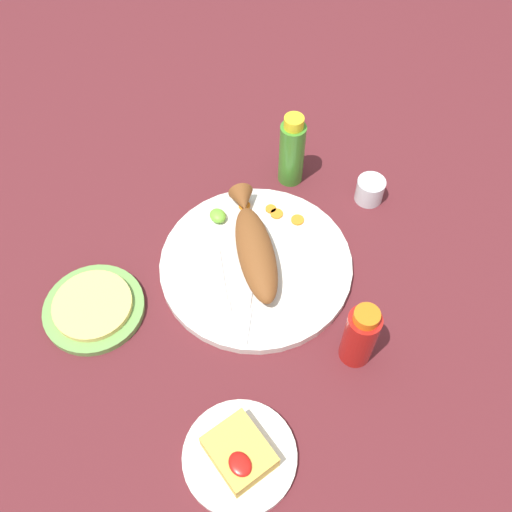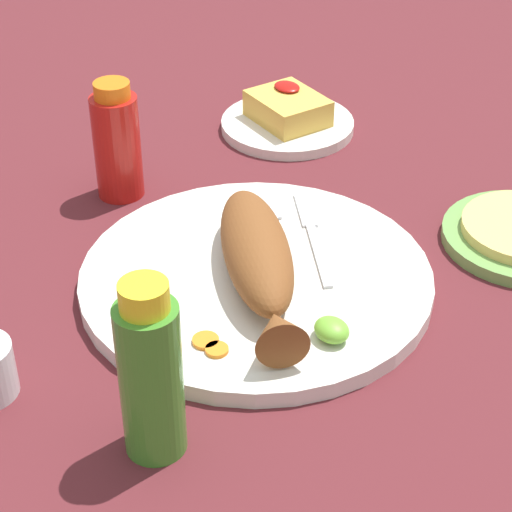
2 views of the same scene
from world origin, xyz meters
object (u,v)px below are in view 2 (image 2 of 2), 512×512
(fork_near, at_px, (273,222))
(hot_sauce_bottle_green, at_px, (151,374))
(side_plate_fries, at_px, (287,125))
(fried_fish, at_px, (259,259))
(main_plate, at_px, (256,279))
(hot_sauce_bottle_red, at_px, (117,143))
(fork_far, at_px, (312,231))

(fork_near, xyz_separation_m, hot_sauce_bottle_green, (-0.21, 0.26, 0.06))
(side_plate_fries, bearing_deg, fried_fish, 140.34)
(main_plate, xyz_separation_m, fork_near, (0.07, -0.07, 0.01))
(hot_sauce_bottle_green, height_order, side_plate_fries, hot_sauce_bottle_green)
(hot_sauce_bottle_red, height_order, side_plate_fries, hot_sauce_bottle_red)
(main_plate, bearing_deg, hot_sauce_bottle_green, 126.06)
(fork_far, height_order, hot_sauce_bottle_green, hot_sauce_bottle_green)
(hot_sauce_bottle_green, distance_m, side_plate_fries, 0.60)
(hot_sauce_bottle_red, distance_m, hot_sauce_bottle_green, 0.42)
(fried_fish, bearing_deg, hot_sauce_bottle_red, 30.15)
(fried_fish, distance_m, hot_sauce_bottle_green, 0.23)
(fried_fish, relative_size, fork_far, 1.55)
(fried_fish, xyz_separation_m, hot_sauce_bottle_red, (0.26, 0.03, 0.02))
(hot_sauce_bottle_red, relative_size, hot_sauce_bottle_green, 0.86)
(main_plate, relative_size, hot_sauce_bottle_red, 2.54)
(hot_sauce_bottle_red, bearing_deg, fried_fish, -174.53)
(fried_fish, distance_m, fork_far, 0.11)
(fried_fish, distance_m, side_plate_fries, 0.38)
(side_plate_fries, bearing_deg, hot_sauce_bottle_red, 95.77)
(fried_fish, bearing_deg, hot_sauce_bottle_green, 148.68)
(main_plate, bearing_deg, hot_sauce_bottle_red, 7.40)
(hot_sauce_bottle_red, bearing_deg, fork_near, -151.32)
(fork_near, xyz_separation_m, side_plate_fries, (0.21, -0.17, -0.01))
(fried_fish, xyz_separation_m, fork_far, (0.04, -0.10, -0.03))
(main_plate, relative_size, fork_far, 2.16)
(main_plate, relative_size, hot_sauce_bottle_green, 2.17)
(fork_near, bearing_deg, hot_sauce_bottle_red, 72.17)
(fork_near, relative_size, side_plate_fries, 0.79)
(fried_fish, height_order, fork_far, fried_fish)
(main_plate, distance_m, fork_near, 0.10)
(fork_near, bearing_deg, side_plate_fries, 4.81)
(main_plate, distance_m, hot_sauce_bottle_green, 0.25)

